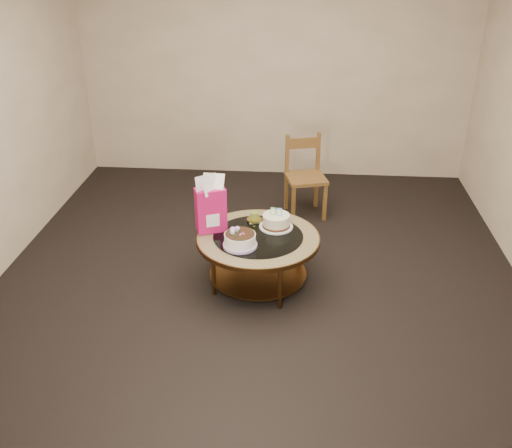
# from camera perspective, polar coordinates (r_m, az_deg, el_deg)

# --- Properties ---
(ground) EXTENTS (5.00, 5.00, 0.00)m
(ground) POSITION_cam_1_polar(r_m,az_deg,el_deg) (4.90, 0.20, -5.88)
(ground) COLOR black
(ground) RESTS_ON ground
(room_walls) EXTENTS (4.52, 5.02, 2.61)m
(room_walls) POSITION_cam_1_polar(r_m,az_deg,el_deg) (4.25, 0.24, 11.75)
(room_walls) COLOR beige
(room_walls) RESTS_ON ground
(coffee_table) EXTENTS (1.02, 1.02, 0.46)m
(coffee_table) POSITION_cam_1_polar(r_m,az_deg,el_deg) (4.70, 0.21, -2.03)
(coffee_table) COLOR brown
(coffee_table) RESTS_ON ground
(decorated_cake) EXTENTS (0.27, 0.27, 0.16)m
(decorated_cake) POSITION_cam_1_polar(r_m,az_deg,el_deg) (4.49, -1.62, -1.65)
(decorated_cake) COLOR #B795D2
(decorated_cake) RESTS_ON coffee_table
(cream_cake) EXTENTS (0.28, 0.28, 0.18)m
(cream_cake) POSITION_cam_1_polar(r_m,az_deg,el_deg) (4.77, 2.03, 0.27)
(cream_cake) COLOR silver
(cream_cake) RESTS_ON coffee_table
(gift_bag) EXTENTS (0.27, 0.24, 0.48)m
(gift_bag) POSITION_cam_1_polar(r_m,az_deg,el_deg) (4.66, -4.56, 2.00)
(gift_bag) COLOR #C11252
(gift_bag) RESTS_ON coffee_table
(pillar_candle) EXTENTS (0.14, 0.14, 0.10)m
(pillar_candle) POSITION_cam_1_polar(r_m,az_deg,el_deg) (4.88, -0.17, 0.61)
(pillar_candle) COLOR tan
(pillar_candle) RESTS_ON coffee_table
(dining_chair) EXTENTS (0.47, 0.47, 0.83)m
(dining_chair) POSITION_cam_1_polar(r_m,az_deg,el_deg) (5.92, 4.93, 4.82)
(dining_chair) COLOR brown
(dining_chair) RESTS_ON ground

